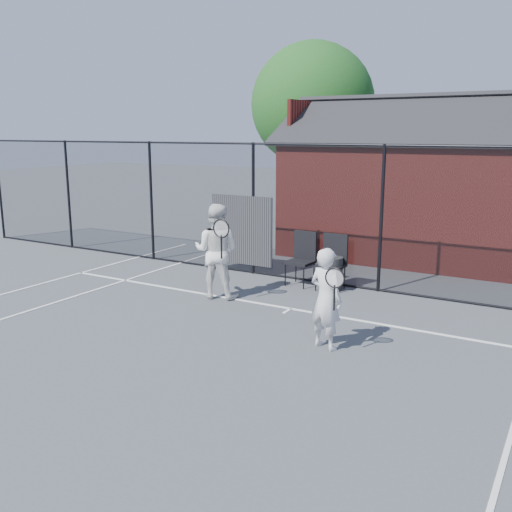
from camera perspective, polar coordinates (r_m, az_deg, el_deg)
The scene contains 10 objects.
ground at distance 8.26m, azimuth -6.08°, elevation -10.75°, with size 80.00×80.00×0.00m, color #444B4E.
court_lines at distance 7.34m, azimuth -12.38°, elevation -14.02°, with size 11.02×18.00×0.01m.
fence at distance 12.24m, azimuth 6.58°, elevation 3.87°, with size 22.04×3.00×3.00m.
clubhouse at distance 15.71m, azimuth 15.26°, elevation 5.97°, with size 6.50×4.36×4.19m.
tree_left at distance 21.60m, azimuth 5.68°, elevation 14.81°, with size 4.48×4.48×6.44m.
player_front at distance 8.62m, azimuth 7.01°, elevation -4.25°, with size 0.74×0.59×1.56m.
player_back at distance 11.21m, azimuth -3.99°, elevation 0.50°, with size 1.08×0.91×1.87m.
chair_left at distance 12.17m, azimuth 4.41°, elevation -0.38°, with size 0.54×0.56×1.12m, color black.
chair_right at distance 11.88m, azimuth 7.48°, elevation -0.75°, with size 0.54×0.56×1.12m, color black.
waste_bin at distance 11.93m, azimuth 7.51°, elevation -1.75°, with size 0.48×0.48×0.70m, color black.
Camera 1 is at (4.55, -6.09, 3.23)m, focal length 40.00 mm.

